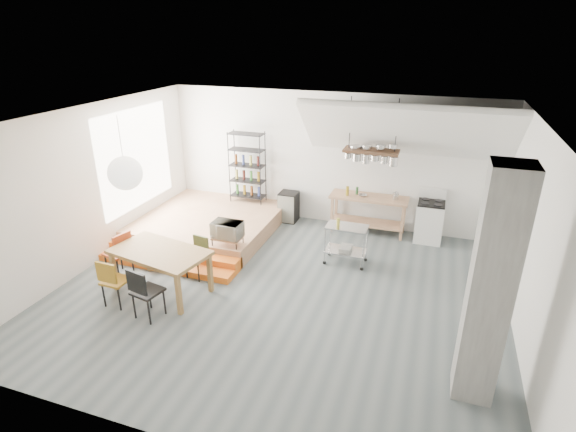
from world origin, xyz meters
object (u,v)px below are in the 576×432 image
at_px(stove, 429,221).
at_px(mini_fridge, 289,207).
at_px(dining_table, 160,255).
at_px(rolling_cart, 346,239).

xyz_separation_m(stove, mini_fridge, (-3.40, 0.04, -0.10)).
relative_size(dining_table, mini_fridge, 2.52).
height_order(stove, mini_fridge, stove).
distance_m(dining_table, rolling_cart, 3.68).
xyz_separation_m(dining_table, rolling_cart, (2.99, 2.14, -0.20)).
xyz_separation_m(dining_table, mini_fridge, (1.15, 3.87, -0.36)).
relative_size(rolling_cart, mini_fridge, 1.14).
bearing_deg(rolling_cart, mini_fridge, 137.40).
bearing_deg(mini_fridge, stove, -0.74).
distance_m(dining_table, mini_fridge, 4.06).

